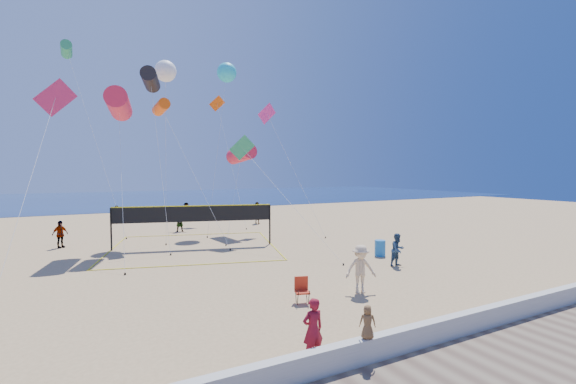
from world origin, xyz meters
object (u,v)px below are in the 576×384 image
camp_chair (302,288)px  volleyball_net (194,218)px  trash_barrel (380,248)px  woman (313,330)px

camp_chair → volleyball_net: 11.85m
volleyball_net → camp_chair: bearing=-70.9°
camp_chair → trash_barrel: size_ratio=1.16×
camp_chair → volleyball_net: volleyball_net is taller
woman → camp_chair: woman is taller
trash_barrel → volleyball_net: (-8.40, 7.21, 1.34)m
trash_barrel → camp_chair: bearing=-148.9°
woman → trash_barrel: 12.52m
woman → trash_barrel: bearing=-139.0°
woman → volleyball_net: size_ratio=0.13×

